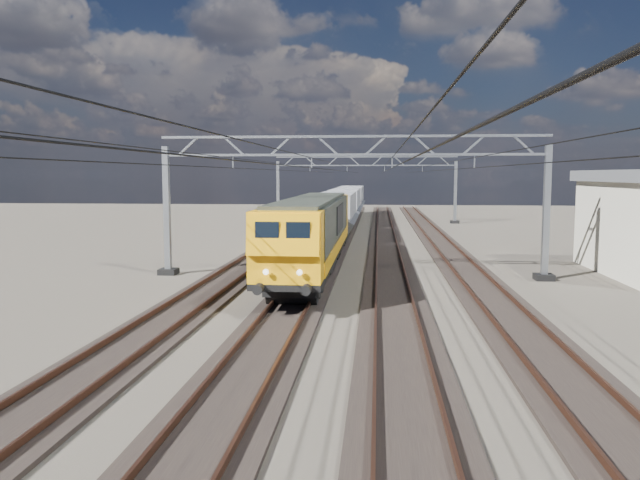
# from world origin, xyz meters

# --- Properties ---
(ground) EXTENTS (160.00, 160.00, 0.00)m
(ground) POSITION_xyz_m (0.00, 0.00, 0.00)
(ground) COLOR #2B2620
(ground) RESTS_ON ground
(track_outer_west) EXTENTS (2.60, 140.00, 0.30)m
(track_outer_west) POSITION_xyz_m (-6.00, 0.00, 0.07)
(track_outer_west) COLOR black
(track_outer_west) RESTS_ON ground
(track_loco) EXTENTS (2.60, 140.00, 0.30)m
(track_loco) POSITION_xyz_m (-2.00, 0.00, 0.07)
(track_loco) COLOR black
(track_loco) RESTS_ON ground
(track_inner_east) EXTENTS (2.60, 140.00, 0.30)m
(track_inner_east) POSITION_xyz_m (2.00, 0.00, 0.07)
(track_inner_east) COLOR black
(track_inner_east) RESTS_ON ground
(track_outer_east) EXTENTS (2.60, 140.00, 0.30)m
(track_outer_east) POSITION_xyz_m (6.00, 0.00, 0.07)
(track_outer_east) COLOR black
(track_outer_east) RESTS_ON ground
(catenary_gantry_mid) EXTENTS (19.90, 0.90, 7.11)m
(catenary_gantry_mid) POSITION_xyz_m (0.00, 4.00, 3.91)
(catenary_gantry_mid) COLOR #8E949B
(catenary_gantry_mid) RESTS_ON ground
(catenary_gantry_far) EXTENTS (19.90, 0.90, 7.11)m
(catenary_gantry_far) POSITION_xyz_m (0.00, 40.00, 3.91)
(catenary_gantry_far) COLOR #8E949B
(catenary_gantry_far) RESTS_ON ground
(overhead_wires) EXTENTS (12.03, 140.00, 0.53)m
(overhead_wires) POSITION_xyz_m (0.00, 8.00, 5.75)
(overhead_wires) COLOR black
(overhead_wires) RESTS_ON ground
(locomotive) EXTENTS (2.76, 21.10, 3.62)m
(locomotive) POSITION_xyz_m (-2.00, 4.49, 2.33)
(locomotive) COLOR black
(locomotive) RESTS_ON ground
(hopper_wagon_lead) EXTENTS (3.38, 13.00, 3.25)m
(hopper_wagon_lead) POSITION_xyz_m (-2.00, 22.18, 2.23)
(hopper_wagon_lead) COLOR black
(hopper_wagon_lead) RESTS_ON ground
(hopper_wagon_mid) EXTENTS (3.38, 13.00, 3.25)m
(hopper_wagon_mid) POSITION_xyz_m (-2.00, 36.38, 2.23)
(hopper_wagon_mid) COLOR black
(hopper_wagon_mid) RESTS_ON ground
(hopper_wagon_third) EXTENTS (3.38, 13.00, 3.25)m
(hopper_wagon_third) POSITION_xyz_m (-2.00, 50.58, 2.23)
(hopper_wagon_third) COLOR black
(hopper_wagon_third) RESTS_ON ground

